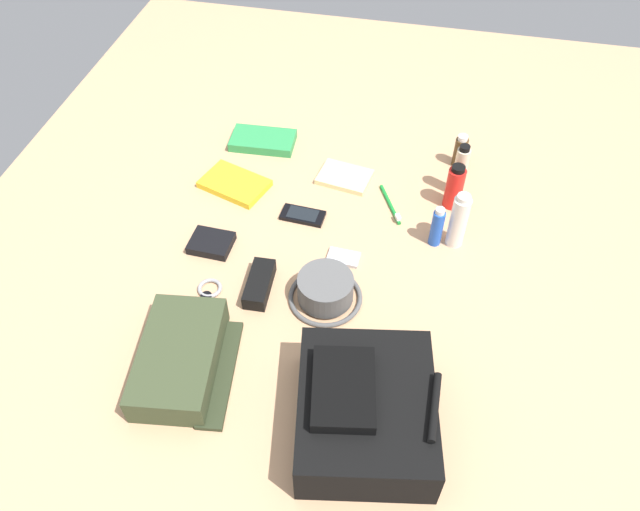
# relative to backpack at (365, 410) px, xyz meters

# --- Properties ---
(ground_plane) EXTENTS (2.64, 2.02, 0.02)m
(ground_plane) POSITION_rel_backpack_xyz_m (-0.42, -0.18, -0.08)
(ground_plane) COLOR tan
(ground_plane) RESTS_ON ground
(backpack) EXTENTS (0.37, 0.33, 0.15)m
(backpack) POSITION_rel_backpack_xyz_m (0.00, 0.00, 0.00)
(backpack) COLOR black
(backpack) RESTS_ON ground_plane
(toiletry_pouch) EXTENTS (0.31, 0.24, 0.08)m
(toiletry_pouch) POSITION_rel_backpack_xyz_m (-0.05, -0.42, -0.03)
(toiletry_pouch) COLOR #384228
(toiletry_pouch) RESTS_ON ground_plane
(bucket_hat) EXTENTS (0.18, 0.18, 0.07)m
(bucket_hat) POSITION_rel_backpack_xyz_m (-0.31, -0.15, -0.03)
(bucket_hat) COLOR #575757
(bucket_hat) RESTS_ON ground_plane
(cologne_bottle) EXTENTS (0.04, 0.04, 0.11)m
(cologne_bottle) POSITION_rel_backpack_xyz_m (-0.90, 0.14, -0.01)
(cologne_bottle) COLOR #473319
(cologne_bottle) RESTS_ON ground_plane
(lotion_bottle) EXTENTS (0.04, 0.04, 0.17)m
(lotion_bottle) POSITION_rel_backpack_xyz_m (-0.78, 0.14, 0.02)
(lotion_bottle) COLOR beige
(lotion_bottle) RESTS_ON ground_plane
(sunscreen_spray) EXTENTS (0.05, 0.05, 0.14)m
(sunscreen_spray) POSITION_rel_backpack_xyz_m (-0.72, 0.13, 0.00)
(sunscreen_spray) COLOR red
(sunscreen_spray) RESTS_ON ground_plane
(toothpaste_tube) EXTENTS (0.05, 0.05, 0.17)m
(toothpaste_tube) POSITION_rel_backpack_xyz_m (-0.57, 0.15, 0.02)
(toothpaste_tube) COLOR white
(toothpaste_tube) RESTS_ON ground_plane
(deodorant_spray) EXTENTS (0.03, 0.03, 0.12)m
(deodorant_spray) POSITION_rel_backpack_xyz_m (-0.56, 0.10, -0.01)
(deodorant_spray) COLOR blue
(deodorant_spray) RESTS_ON ground_plane
(paperback_novel) EXTENTS (0.12, 0.20, 0.03)m
(paperback_novel) POSITION_rel_backpack_xyz_m (-0.87, -0.46, -0.05)
(paperback_novel) COLOR #2D934C
(paperback_novel) RESTS_ON ground_plane
(travel_guidebook) EXTENTS (0.18, 0.22, 0.02)m
(travel_guidebook) POSITION_rel_backpack_xyz_m (-0.66, -0.49, -0.06)
(travel_guidebook) COLOR yellow
(travel_guidebook) RESTS_ON ground_plane
(cell_phone) EXTENTS (0.07, 0.12, 0.01)m
(cell_phone) POSITION_rel_backpack_xyz_m (-0.58, -0.27, -0.06)
(cell_phone) COLOR black
(cell_phone) RESTS_ON ground_plane
(media_player) EXTENTS (0.06, 0.09, 0.01)m
(media_player) POSITION_rel_backpack_xyz_m (-0.45, -0.13, -0.06)
(media_player) COLOR #B7B7BC
(media_player) RESTS_ON ground_plane
(wristwatch) EXTENTS (0.07, 0.06, 0.01)m
(wristwatch) POSITION_rel_backpack_xyz_m (-0.28, -0.44, -0.06)
(wristwatch) COLOR #99999E
(wristwatch) RESTS_ON ground_plane
(toothbrush) EXTENTS (0.15, 0.08, 0.02)m
(toothbrush) POSITION_rel_backpack_xyz_m (-0.67, -0.03, -0.06)
(toothbrush) COLOR #198C33
(toothbrush) RESTS_ON ground_plane
(wallet) EXTENTS (0.09, 0.11, 0.02)m
(wallet) POSITION_rel_backpack_xyz_m (-0.42, -0.48, -0.05)
(wallet) COLOR black
(wallet) RESTS_ON ground_plane
(notepad) EXTENTS (0.13, 0.17, 0.02)m
(notepad) POSITION_rel_backpack_xyz_m (-0.76, -0.19, -0.06)
(notepad) COLOR beige
(notepad) RESTS_ON ground_plane
(sunglasses_case) EXTENTS (0.14, 0.06, 0.04)m
(sunglasses_case) POSITION_rel_backpack_xyz_m (-0.31, -0.32, -0.04)
(sunglasses_case) COLOR black
(sunglasses_case) RESTS_ON ground_plane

